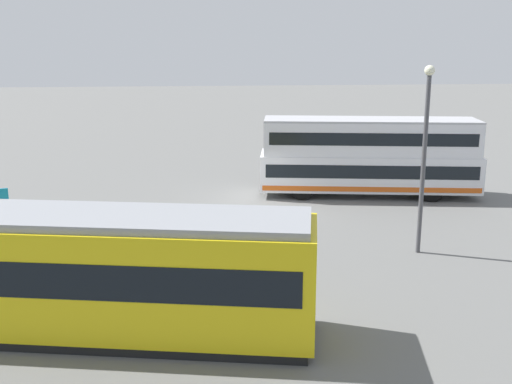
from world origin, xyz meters
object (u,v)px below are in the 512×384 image
at_px(double_decker_bus, 369,157).
at_px(street_lamp, 425,146).
at_px(tram_yellow, 23,270).
at_px(pedestrian_near_railing, 187,243).

relative_size(double_decker_bus, street_lamp, 1.63).
relative_size(tram_yellow, street_lamp, 2.30).
distance_m(double_decker_bus, pedestrian_near_railing, 12.82).
distance_m(tram_yellow, street_lamp, 13.63).
relative_size(double_decker_bus, tram_yellow, 0.71).
relative_size(pedestrian_near_railing, street_lamp, 0.23).
height_order(double_decker_bus, pedestrian_near_railing, double_decker_bus).
height_order(tram_yellow, street_lamp, street_lamp).
bearing_deg(double_decker_bus, street_lamp, 86.67).
relative_size(double_decker_bus, pedestrian_near_railing, 6.92).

